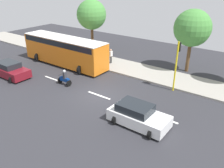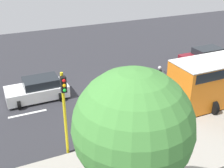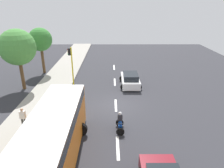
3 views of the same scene
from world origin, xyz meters
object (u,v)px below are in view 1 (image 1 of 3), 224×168
at_px(pedestrian_by_tree, 91,48).
at_px(car_white, 138,116).
at_px(street_tree_north, 192,28).
at_px(street_tree_south, 92,15).
at_px(motorcycle, 64,78).
at_px(city_bus, 64,49).
at_px(traffic_light_corner, 177,59).
at_px(pedestrian_near_signal, 111,56).
at_px(car_maroon, 10,70).

bearing_deg(pedestrian_by_tree, car_white, -127.36).
relative_size(street_tree_north, street_tree_south, 0.97).
height_order(pedestrian_by_tree, street_tree_south, street_tree_south).
bearing_deg(motorcycle, city_bus, 46.26).
bearing_deg(traffic_light_corner, pedestrian_near_signal, 76.41).
distance_m(car_maroon, street_tree_south, 13.07).
bearing_deg(traffic_light_corner, car_white, -178.55).
height_order(car_maroon, pedestrian_near_signal, pedestrian_near_signal).
bearing_deg(car_maroon, pedestrian_by_tree, -11.67).
bearing_deg(car_white, traffic_light_corner, 1.45).
bearing_deg(motorcycle, pedestrian_by_tree, 25.05).
xyz_separation_m(city_bus, pedestrian_by_tree, (4.27, -0.29, -0.79)).
xyz_separation_m(car_white, pedestrian_by_tree, (9.76, 12.79, 0.35)).
relative_size(car_white, pedestrian_near_signal, 2.46).
relative_size(city_bus, motorcycle, 7.19).
height_order(car_maroon, pedestrian_by_tree, pedestrian_by_tree).
bearing_deg(traffic_light_corner, pedestrian_by_tree, 75.92).
height_order(car_maroon, street_tree_north, street_tree_north).
relative_size(pedestrian_by_tree, traffic_light_corner, 0.38).
bearing_deg(car_white, motorcycle, 80.27).
xyz_separation_m(car_maroon, traffic_light_corner, (6.95, -14.71, 2.22)).
bearing_deg(car_white, city_bus, 67.22).
xyz_separation_m(pedestrian_near_signal, pedestrian_by_tree, (1.07, 3.94, 0.00)).
bearing_deg(car_maroon, traffic_light_corner, -64.73).
xyz_separation_m(traffic_light_corner, street_tree_south, (5.48, 14.42, 1.82)).
height_order(pedestrian_near_signal, street_tree_south, street_tree_south).
bearing_deg(car_maroon, motorcycle, -72.42).
height_order(motorcycle, pedestrian_by_tree, pedestrian_by_tree).
bearing_deg(pedestrian_by_tree, pedestrian_near_signal, -105.14).
relative_size(car_maroon, pedestrian_near_signal, 2.51).
height_order(car_maroon, city_bus, city_bus).
bearing_deg(car_maroon, pedestrian_near_signal, -33.66).
relative_size(car_white, traffic_light_corner, 0.93).
bearing_deg(pedestrian_near_signal, street_tree_north, -68.17).
bearing_deg(city_bus, pedestrian_near_signal, -52.86).
distance_m(city_bus, motorcycle, 5.86).
xyz_separation_m(pedestrian_near_signal, traffic_light_corner, (-2.10, -8.69, 1.87)).
xyz_separation_m(street_tree_north, street_tree_south, (0.21, 13.65, 0.12)).
height_order(pedestrian_near_signal, traffic_light_corner, traffic_light_corner).
bearing_deg(city_bus, street_tree_south, 12.81).
distance_m(city_bus, pedestrian_near_signal, 5.36).
height_order(city_bus, pedestrian_by_tree, city_bus).
distance_m(car_white, pedestrian_near_signal, 12.42).
xyz_separation_m(pedestrian_by_tree, traffic_light_corner, (-3.17, -12.63, 1.87)).
bearing_deg(car_white, pedestrian_near_signal, 45.51).
height_order(car_white, car_maroon, same).
relative_size(motorcycle, pedestrian_near_signal, 0.91).
bearing_deg(city_bus, motorcycle, -133.74).
height_order(traffic_light_corner, street_tree_north, street_tree_north).
distance_m(pedestrian_near_signal, street_tree_north, 9.26).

